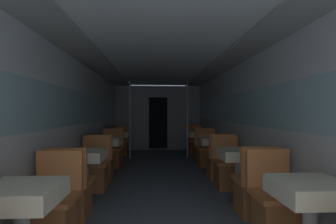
% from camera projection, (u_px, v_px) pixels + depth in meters
% --- Properties ---
extents(wall_left, '(0.05, 10.02, 2.22)m').
position_uv_depth(wall_left, '(82.00, 121.00, 4.96)').
color(wall_left, silver).
rests_on(wall_left, ground_plane).
extents(wall_right, '(0.05, 10.02, 2.22)m').
position_uv_depth(wall_right, '(237.00, 120.00, 5.11)').
color(wall_right, silver).
rests_on(wall_right, ground_plane).
extents(ceiling_panel, '(2.99, 10.02, 0.07)m').
position_uv_depth(ceiling_panel, '(161.00, 63.00, 5.04)').
color(ceiling_panel, silver).
rests_on(ceiling_panel, wall_left).
extents(bulkhead_far, '(2.93, 0.09, 2.22)m').
position_uv_depth(bulkhead_far, '(158.00, 118.00, 9.12)').
color(bulkhead_far, gray).
rests_on(bulkhead_far, ground_plane).
extents(dining_table_left_0, '(0.56, 0.56, 0.75)m').
position_uv_depth(dining_table_left_0, '(21.00, 202.00, 1.99)').
color(dining_table_left_0, '#4C4C51').
rests_on(dining_table_left_0, ground_plane).
extents(chair_left_far_0, '(0.48, 0.48, 0.90)m').
position_uv_depth(chair_left_far_0, '(52.00, 215.00, 2.59)').
color(chair_left_far_0, '#9C5B31').
rests_on(chair_left_far_0, ground_plane).
extents(dining_table_left_1, '(0.56, 0.56, 0.75)m').
position_uv_depth(dining_table_left_1, '(84.00, 160.00, 3.78)').
color(dining_table_left_1, '#4C4C51').
rests_on(dining_table_left_1, ground_plane).
extents(chair_left_near_1, '(0.48, 0.48, 0.90)m').
position_uv_depth(chair_left_near_1, '(71.00, 196.00, 3.18)').
color(chair_left_near_1, '#9C5B31').
rests_on(chair_left_near_1, ground_plane).
extents(chair_left_far_1, '(0.48, 0.48, 0.90)m').
position_uv_depth(chair_left_far_1, '(94.00, 173.00, 4.38)').
color(chair_left_far_1, '#9C5B31').
rests_on(chair_left_far_1, ground_plane).
extents(dining_table_left_2, '(0.56, 0.56, 0.75)m').
position_uv_depth(dining_table_left_2, '(107.00, 144.00, 5.58)').
color(dining_table_left_2, '#4C4C51').
rests_on(dining_table_left_2, ground_plane).
extents(chair_left_near_2, '(0.48, 0.48, 0.90)m').
position_uv_depth(chair_left_near_2, '(101.00, 166.00, 4.98)').
color(chair_left_near_2, '#9C5B31').
rests_on(chair_left_near_2, ground_plane).
extents(chair_left_far_2, '(0.48, 0.48, 0.90)m').
position_uv_depth(chair_left_far_2, '(112.00, 155.00, 6.18)').
color(chair_left_far_2, '#9C5B31').
rests_on(chair_left_far_2, ground_plane).
extents(dining_table_left_3, '(0.56, 0.56, 0.75)m').
position_uv_depth(dining_table_left_3, '(119.00, 136.00, 7.37)').
color(dining_table_left_3, '#4C4C51').
rests_on(dining_table_left_3, ground_plane).
extents(chair_left_near_3, '(0.48, 0.48, 0.90)m').
position_uv_depth(chair_left_near_3, '(115.00, 151.00, 6.77)').
color(chair_left_near_3, '#9C5B31').
rests_on(chair_left_near_3, ground_plane).
extents(chair_left_far_3, '(0.48, 0.48, 0.90)m').
position_uv_depth(chair_left_far_3, '(121.00, 146.00, 7.97)').
color(chair_left_far_3, '#9C5B31').
rests_on(chair_left_far_3, ground_plane).
extents(support_pole_left_3, '(0.04, 0.04, 2.22)m').
position_uv_depth(support_pole_left_3, '(130.00, 119.00, 7.39)').
color(support_pole_left_3, silver).
rests_on(support_pole_left_3, ground_plane).
extents(dining_table_right_0, '(0.56, 0.56, 0.75)m').
position_uv_depth(dining_table_right_0, '(311.00, 197.00, 2.11)').
color(dining_table_right_0, '#4C4C51').
rests_on(dining_table_right_0, ground_plane).
extents(chair_right_far_0, '(0.48, 0.48, 0.90)m').
position_uv_depth(chair_right_far_0, '(276.00, 211.00, 2.71)').
color(chair_right_far_0, '#9C5B31').
rests_on(chair_right_far_0, ground_plane).
extents(dining_table_right_1, '(0.56, 0.56, 0.75)m').
position_uv_depth(dining_table_right_1, '(239.00, 158.00, 3.90)').
color(dining_table_right_1, '#4C4C51').
rests_on(dining_table_right_1, ground_plane).
extents(chair_right_near_1, '(0.48, 0.48, 0.90)m').
position_uv_depth(chair_right_near_1, '(254.00, 193.00, 3.30)').
color(chair_right_near_1, '#9C5B31').
rests_on(chair_right_near_1, ground_plane).
extents(chair_right_far_1, '(0.48, 0.48, 0.90)m').
position_uv_depth(chair_right_far_1, '(228.00, 171.00, 4.50)').
color(chair_right_far_1, '#9C5B31').
rests_on(chair_right_far_1, ground_plane).
extents(dining_table_right_2, '(0.56, 0.56, 0.75)m').
position_uv_depth(dining_table_right_2, '(212.00, 144.00, 5.69)').
color(dining_table_right_2, '#4C4C51').
rests_on(dining_table_right_2, ground_plane).
extents(chair_right_near_2, '(0.48, 0.48, 0.90)m').
position_uv_depth(chair_right_near_2, '(219.00, 164.00, 5.09)').
color(chair_right_near_2, '#9C5B31').
rests_on(chair_right_near_2, ground_plane).
extents(chair_right_far_2, '(0.48, 0.48, 0.90)m').
position_uv_depth(chair_right_far_2, '(207.00, 154.00, 6.29)').
color(chair_right_far_2, '#9C5B31').
rests_on(chair_right_far_2, ground_plane).
extents(dining_table_right_3, '(0.56, 0.56, 0.75)m').
position_uv_depth(dining_table_right_3, '(199.00, 136.00, 7.49)').
color(dining_table_right_3, '#4C4C51').
rests_on(dining_table_right_3, ground_plane).
extents(chair_right_near_3, '(0.48, 0.48, 0.90)m').
position_uv_depth(chair_right_near_3, '(202.00, 151.00, 6.88)').
color(chair_right_near_3, '#9C5B31').
rests_on(chair_right_near_3, ground_plane).
extents(chair_right_far_3, '(0.48, 0.48, 0.90)m').
position_uv_depth(chair_right_far_3, '(195.00, 145.00, 8.09)').
color(chair_right_far_3, '#9C5B31').
rests_on(chair_right_far_3, ground_plane).
extents(support_pole_right_3, '(0.04, 0.04, 2.22)m').
position_uv_depth(support_pole_right_3, '(187.00, 119.00, 7.47)').
color(support_pole_right_3, silver).
rests_on(support_pole_right_3, ground_plane).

